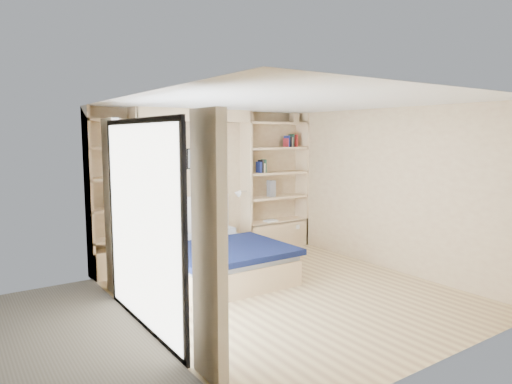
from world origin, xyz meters
TOP-DOWN VIEW (x-y plane):
  - ground at (0.00, 0.00)m, footprint 4.50×4.50m
  - room_shell at (-0.39, 1.52)m, footprint 4.50×4.50m
  - bed at (-0.45, 1.17)m, footprint 1.72×2.14m
  - photo_gallery at (-0.45, 2.22)m, footprint 1.48×0.02m
  - reading_lamps at (-0.30, 2.00)m, footprint 1.92×0.12m
  - shelf_decor at (1.11, 2.07)m, footprint 3.60×0.23m

SIDE VIEW (x-z plane):
  - ground at x=0.00m, z-range 0.00..0.00m
  - bed at x=-0.45m, z-range -0.26..0.81m
  - room_shell at x=-0.39m, z-range -1.17..3.33m
  - reading_lamps at x=-0.30m, z-range 1.03..1.17m
  - photo_gallery at x=-0.45m, z-range 1.19..2.01m
  - shelf_decor at x=1.11m, z-range 0.68..2.71m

